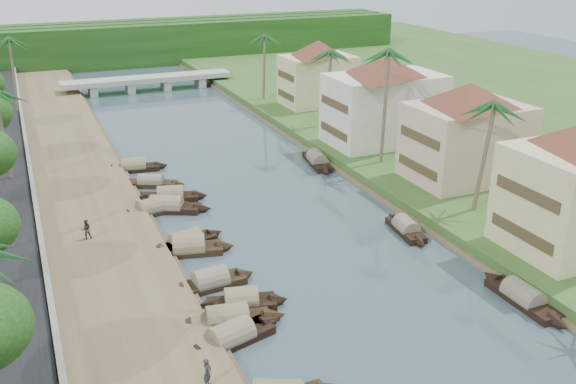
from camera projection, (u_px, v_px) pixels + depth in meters
name	position (u px, v px, depth m)	size (l,w,h in m)	color
ground	(354.00, 293.00, 46.11)	(220.00, 220.00, 0.00)	#384B54
left_bank	(89.00, 219.00, 57.23)	(10.00, 180.00, 0.80)	brown
right_bank	(420.00, 167.00, 69.95)	(16.00, 180.00, 1.20)	#2F5321
retaining_wall	(38.00, 217.00, 55.35)	(0.40, 180.00, 1.10)	slate
treeline	(118.00, 44.00, 130.20)	(120.00, 14.00, 8.00)	#14380F
bridge	(148.00, 81.00, 107.08)	(28.00, 4.00, 2.40)	#9E9F94
building_mid	(467.00, 131.00, 63.14)	(14.11, 14.11, 9.70)	#D3AE95
building_far	(384.00, 99.00, 74.66)	(15.59, 15.59, 10.20)	white
building_distant	(318.00, 72.00, 92.33)	(12.62, 12.62, 9.20)	beige
sampan_3	(231.00, 338.00, 40.18)	(8.15, 3.74, 2.16)	black
sampan_4	(228.00, 321.00, 41.95)	(8.22, 3.02, 2.28)	black
sampan_5	(241.00, 302.00, 44.12)	(6.90, 3.13, 2.16)	black
sampan_6	(211.00, 282.00, 46.70)	(7.35, 2.37, 2.17)	black
sampan_7	(186.00, 242.00, 52.90)	(7.46, 3.58, 1.99)	black
sampan_8	(189.00, 248.00, 51.83)	(7.76, 3.47, 2.33)	black
sampan_9	(166.00, 207.00, 59.87)	(8.58, 5.40, 2.21)	black
sampan_10	(153.00, 209.00, 59.30)	(7.77, 2.80, 2.12)	black
sampan_11	(171.00, 196.00, 62.29)	(7.53, 3.36, 2.13)	black
sampan_12	(151.00, 183.00, 65.82)	(7.11, 4.50, 1.80)	black
sampan_13	(134.00, 167.00, 70.30)	(7.74, 2.66, 2.10)	black
sampan_14	(523.00, 298.00, 44.67)	(1.80, 8.48, 2.07)	black
sampan_15	(406.00, 229.00, 55.39)	(2.23, 7.18, 1.94)	black
sampan_16	(317.00, 161.00, 72.36)	(2.90, 8.83, 2.13)	black
canoe_1	(251.00, 319.00, 42.76)	(4.68, 3.12, 0.80)	black
canoe_2	(148.00, 194.00, 63.63)	(4.64, 2.25, 0.68)	black
palm_1	(487.00, 107.00, 53.96)	(3.20, 3.20, 11.11)	#715F4B
palm_2	(387.00, 54.00, 65.29)	(3.20, 3.20, 13.47)	#715F4B
palm_3	(327.00, 54.00, 80.07)	(3.20, 3.20, 10.96)	#715F4B
palm_7	(263.00, 38.00, 93.91)	(3.20, 3.20, 10.87)	#715F4B
palm_8	(8.00, 41.00, 86.11)	(3.20, 3.20, 11.38)	#715F4B
tree_6	(406.00, 87.00, 79.12)	(4.14, 4.14, 7.36)	#4D3B2C
person_near	(207.00, 373.00, 34.95)	(0.64, 0.42, 1.76)	#2A2932
person_far	(86.00, 229.00, 52.33)	(0.82, 0.64, 1.69)	#373026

